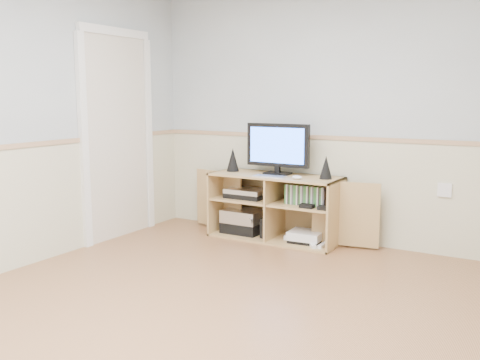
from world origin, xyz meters
name	(u,v)px	position (x,y,z in m)	size (l,w,h in m)	color
room	(214,129)	(-0.06, 0.12, 1.22)	(4.04, 4.54, 2.54)	#A8724A
media_cabinet	(277,206)	(-0.55, 2.03, 0.33)	(2.04, 0.49, 0.65)	tan
monitor	(278,147)	(-0.55, 2.02, 0.92)	(0.66, 0.18, 0.50)	black
speaker_left	(233,160)	(-1.05, 1.99, 0.77)	(0.13, 0.13, 0.24)	black
speaker_right	(326,167)	(-0.03, 1.99, 0.76)	(0.12, 0.12, 0.22)	black
keyboard	(270,176)	(-0.54, 1.83, 0.66)	(0.31, 0.13, 0.01)	silver
mouse	(297,177)	(-0.25, 1.83, 0.67)	(0.10, 0.06, 0.04)	white
av_components	(245,214)	(-0.90, 1.97, 0.22)	(0.50, 0.30, 0.47)	black
game_consoles	(305,237)	(-0.21, 1.96, 0.07)	(0.45, 0.30, 0.11)	white
game_cases	(307,195)	(-0.20, 1.95, 0.48)	(0.40, 0.14, 0.19)	#3F8C3F
wall_outlet	(445,190)	(1.00, 2.23, 0.60)	(0.12, 0.03, 0.12)	white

